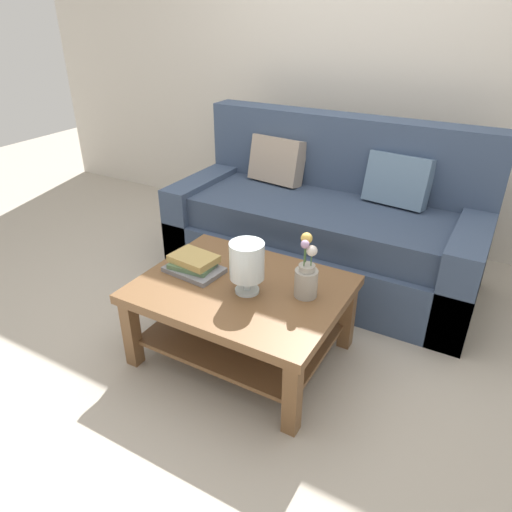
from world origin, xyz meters
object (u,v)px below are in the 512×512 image
(coffee_table, at_px, (241,305))
(glass_hurricane_vase, at_px, (247,262))
(flower_pitcher, at_px, (306,276))
(book_stack_main, at_px, (194,264))
(couch, at_px, (326,226))

(coffee_table, height_order, glass_hurricane_vase, glass_hurricane_vase)
(glass_hurricane_vase, xyz_separation_m, flower_pitcher, (0.27, 0.11, -0.06))
(glass_hurricane_vase, distance_m, flower_pitcher, 0.30)
(coffee_table, height_order, book_stack_main, book_stack_main)
(coffee_table, xyz_separation_m, flower_pitcher, (0.33, 0.08, 0.23))
(couch, height_order, flower_pitcher, couch)
(flower_pitcher, bearing_deg, glass_hurricane_vase, -157.22)
(book_stack_main, relative_size, glass_hurricane_vase, 1.17)
(couch, distance_m, coffee_table, 1.06)
(coffee_table, bearing_deg, glass_hurricane_vase, -30.93)
(book_stack_main, height_order, glass_hurricane_vase, glass_hurricane_vase)
(book_stack_main, xyz_separation_m, glass_hurricane_vase, (0.35, -0.03, 0.13))
(coffee_table, relative_size, glass_hurricane_vase, 3.86)
(book_stack_main, height_order, flower_pitcher, flower_pitcher)
(couch, bearing_deg, flower_pitcher, -73.79)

